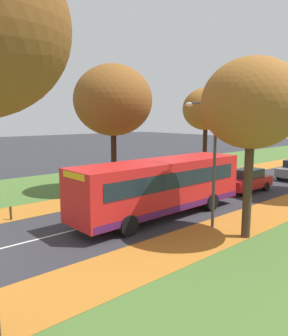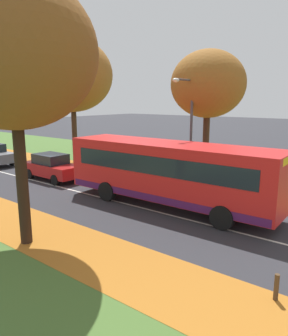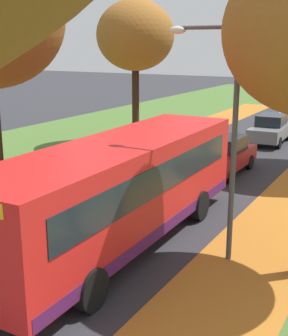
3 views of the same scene
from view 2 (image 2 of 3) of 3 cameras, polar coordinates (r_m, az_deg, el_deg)
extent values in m
cube|color=#B26B23|center=(14.24, -20.50, -9.17)|extent=(2.80, 60.00, 0.00)
cube|color=#476B2D|center=(27.47, -2.42, 1.48)|extent=(12.00, 90.00, 0.01)
cube|color=#B26B23|center=(20.30, 2.08, -2.21)|extent=(2.80, 60.00, 0.00)
cube|color=silver|center=(21.46, -18.55, -2.07)|extent=(0.12, 80.00, 0.01)
cylinder|color=black|center=(11.84, -20.45, -2.37)|extent=(0.39, 0.39, 4.35)
ellipsoid|color=brown|center=(11.61, -22.01, 18.20)|extent=(5.41, 5.41, 4.87)
cylinder|color=#422D1E|center=(19.48, 10.67, 3.29)|extent=(0.38, 0.38, 4.22)
ellipsoid|color=#935B23|center=(19.29, 11.09, 14.17)|extent=(4.20, 4.20, 3.78)
cylinder|color=#422D1E|center=(26.48, -11.99, 5.70)|extent=(0.40, 0.40, 4.45)
ellipsoid|color=#935B23|center=(26.40, -12.43, 15.54)|extent=(6.17, 6.17, 5.55)
cylinder|color=#4C3823|center=(9.27, 22.05, -18.69)|extent=(0.12, 0.12, 0.70)
cylinder|color=#47474C|center=(17.81, 8.18, 5.48)|extent=(0.14, 0.14, 6.00)
cylinder|color=#47474C|center=(17.04, 7.08, 15.00)|extent=(1.60, 0.10, 0.10)
ellipsoid|color=silver|center=(16.36, 5.58, 14.99)|extent=(0.44, 0.28, 0.20)
cube|color=red|center=(15.22, 4.37, -0.34)|extent=(2.64, 10.43, 2.50)
cube|color=#19232D|center=(13.16, 23.53, -1.68)|extent=(2.30, 0.13, 1.30)
cube|color=#19232D|center=(15.15, 4.40, 1.14)|extent=(2.66, 9.18, 0.80)
cube|color=#4C1951|center=(15.48, 4.31, -4.22)|extent=(2.65, 10.22, 0.32)
cylinder|color=black|center=(15.20, 17.10, -5.74)|extent=(0.31, 0.96, 0.96)
cylinder|color=black|center=(13.09, 13.43, -8.38)|extent=(0.31, 0.96, 0.96)
cylinder|color=black|center=(18.08, -1.26, -2.43)|extent=(0.31, 0.96, 0.96)
cylinder|color=black|center=(16.35, -6.46, -4.05)|extent=(0.31, 0.96, 0.96)
cube|color=#B21919|center=(21.25, -15.64, -0.19)|extent=(1.76, 4.22, 0.70)
cube|color=#19232D|center=(21.25, -15.98, 1.58)|extent=(1.47, 2.04, 0.60)
cylinder|color=black|center=(20.77, -11.74, -1.25)|extent=(0.23, 0.64, 0.64)
cylinder|color=black|center=(19.84, -15.21, -2.03)|extent=(0.23, 0.64, 0.64)
cylinder|color=black|center=(22.80, -15.92, -0.30)|extent=(0.23, 0.64, 0.64)
cylinder|color=black|center=(21.96, -19.23, -0.96)|extent=(0.23, 0.64, 0.64)
cylinder|color=black|center=(26.96, -22.05, 1.11)|extent=(0.24, 0.65, 0.64)
camera|label=1|loc=(24.81, 47.14, 8.73)|focal=35.00mm
camera|label=3|loc=(19.14, 45.43, 10.10)|focal=50.00mm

